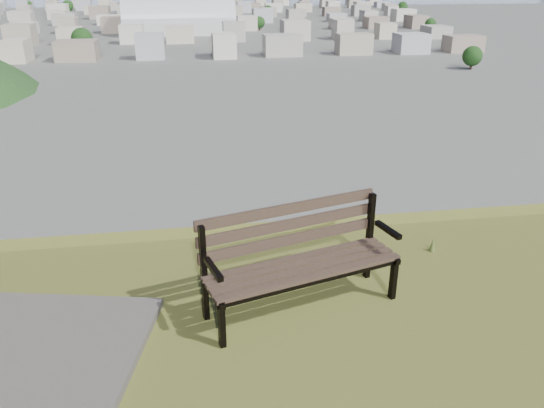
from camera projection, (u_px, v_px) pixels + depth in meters
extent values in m
cube|color=#453727|center=(313.00, 277.00, 5.02)|extent=(1.91, 0.62, 0.04)
cube|color=#453727|center=(307.00, 270.00, 5.13)|extent=(1.91, 0.62, 0.04)
cube|color=#453727|center=(301.00, 264.00, 5.24)|extent=(1.91, 0.62, 0.04)
cube|color=#453727|center=(295.00, 258.00, 5.35)|extent=(1.91, 0.62, 0.04)
cube|color=#453727|center=(291.00, 239.00, 5.35)|extent=(1.90, 0.57, 0.11)
cube|color=#453727|center=(290.00, 224.00, 5.31)|extent=(1.90, 0.57, 0.11)
cube|color=#453727|center=(289.00, 209.00, 5.27)|extent=(1.90, 0.57, 0.11)
cube|color=black|center=(222.00, 324.00, 4.74)|extent=(0.07, 0.08, 0.48)
cube|color=black|center=(204.00, 274.00, 5.02)|extent=(0.07, 0.08, 1.00)
cube|color=black|center=(213.00, 292.00, 4.84)|extent=(0.20, 0.54, 0.05)
cube|color=black|center=(213.00, 269.00, 4.68)|extent=(0.16, 0.39, 0.05)
cube|color=black|center=(394.00, 278.00, 5.46)|extent=(0.07, 0.08, 0.48)
cube|color=black|center=(369.00, 237.00, 5.74)|extent=(0.07, 0.08, 1.00)
cube|color=black|center=(383.00, 251.00, 5.56)|extent=(0.20, 0.54, 0.05)
cube|color=black|center=(388.00, 230.00, 5.40)|extent=(0.16, 0.39, 0.05)
cube|color=black|center=(314.00, 282.00, 5.03)|extent=(1.90, 0.58, 0.04)
cube|color=black|center=(294.00, 262.00, 5.38)|extent=(1.90, 0.58, 0.04)
cone|color=brown|center=(433.00, 245.00, 6.45)|extent=(0.08, 0.08, 0.18)
cube|color=silver|center=(179.00, 28.00, 271.00)|extent=(56.88, 26.36, 6.19)
cylinder|color=silver|center=(179.00, 21.00, 269.77)|extent=(56.88, 26.36, 23.54)
cube|color=silver|center=(13.00, 52.00, 184.52)|extent=(11.00, 11.00, 7.00)
cube|color=#B5A79B|center=(85.00, 50.00, 187.94)|extent=(11.00, 11.00, 7.00)
cube|color=#B7A792|center=(154.00, 49.00, 191.36)|extent=(11.00, 11.00, 7.00)
cube|color=#B4B4B9|center=(220.00, 47.00, 194.78)|extent=(11.00, 11.00, 7.00)
cube|color=beige|center=(284.00, 46.00, 198.19)|extent=(11.00, 11.00, 7.00)
cube|color=gray|center=(346.00, 45.00, 201.61)|extent=(11.00, 11.00, 7.00)
cube|color=beige|center=(406.00, 44.00, 205.03)|extent=(11.00, 11.00, 7.00)
cube|color=#B1A9A0|center=(464.00, 43.00, 208.45)|extent=(11.00, 11.00, 7.00)
cube|color=#B7A792|center=(17.00, 37.00, 228.13)|extent=(11.00, 11.00, 7.00)
cube|color=#B4B4B9|center=(75.00, 36.00, 231.54)|extent=(11.00, 11.00, 7.00)
cube|color=beige|center=(131.00, 35.00, 234.96)|extent=(11.00, 11.00, 7.00)
cube|color=gray|center=(186.00, 34.00, 238.38)|extent=(11.00, 11.00, 7.00)
cube|color=beige|center=(239.00, 33.00, 241.80)|extent=(11.00, 11.00, 7.00)
cube|color=#B1A9A0|center=(291.00, 33.00, 245.22)|extent=(11.00, 11.00, 7.00)
cube|color=silver|center=(341.00, 32.00, 248.64)|extent=(11.00, 11.00, 7.00)
cube|color=#B5A79B|center=(390.00, 31.00, 252.06)|extent=(11.00, 11.00, 7.00)
cube|color=#B7A792|center=(437.00, 30.00, 255.47)|extent=(11.00, 11.00, 7.00)
cube|color=gray|center=(20.00, 27.00, 271.73)|extent=(11.00, 11.00, 7.00)
cube|color=beige|center=(69.00, 26.00, 275.15)|extent=(11.00, 11.00, 7.00)
cube|color=#B1A9A0|center=(116.00, 26.00, 278.57)|extent=(11.00, 11.00, 7.00)
cube|color=silver|center=(163.00, 25.00, 281.99)|extent=(11.00, 11.00, 7.00)
cube|color=#B5A79B|center=(208.00, 24.00, 285.41)|extent=(11.00, 11.00, 7.00)
cube|color=#B7A792|center=(252.00, 24.00, 288.83)|extent=(11.00, 11.00, 7.00)
cube|color=#B4B4B9|center=(295.00, 23.00, 292.24)|extent=(11.00, 11.00, 7.00)
cube|color=beige|center=(337.00, 23.00, 295.66)|extent=(11.00, 11.00, 7.00)
cube|color=gray|center=(378.00, 22.00, 299.08)|extent=(11.00, 11.00, 7.00)
cube|color=beige|center=(419.00, 22.00, 302.50)|extent=(11.00, 11.00, 7.00)
cube|color=#B5A79B|center=(22.00, 20.00, 315.34)|extent=(11.00, 11.00, 7.00)
cube|color=#B7A792|center=(64.00, 19.00, 318.76)|extent=(11.00, 11.00, 7.00)
cube|color=#B4B4B9|center=(105.00, 19.00, 322.18)|extent=(11.00, 11.00, 7.00)
cube|color=beige|center=(145.00, 18.00, 325.60)|extent=(11.00, 11.00, 7.00)
cube|color=gray|center=(185.00, 18.00, 329.01)|extent=(11.00, 11.00, 7.00)
cube|color=beige|center=(223.00, 17.00, 332.43)|extent=(11.00, 11.00, 7.00)
cube|color=#B1A9A0|center=(261.00, 17.00, 335.85)|extent=(11.00, 11.00, 7.00)
cube|color=silver|center=(298.00, 16.00, 339.27)|extent=(11.00, 11.00, 7.00)
cube|color=#B5A79B|center=(335.00, 16.00, 342.69)|extent=(11.00, 11.00, 7.00)
cube|color=#B7A792|center=(370.00, 16.00, 346.11)|extent=(11.00, 11.00, 7.00)
cube|color=#B4B4B9|center=(405.00, 15.00, 349.53)|extent=(11.00, 11.00, 7.00)
cube|color=beige|center=(23.00, 14.00, 358.95)|extent=(11.00, 11.00, 7.00)
cube|color=#B1A9A0|center=(60.00, 14.00, 362.37)|extent=(11.00, 11.00, 7.00)
cube|color=silver|center=(97.00, 13.00, 365.78)|extent=(11.00, 11.00, 7.00)
cube|color=#B5A79B|center=(132.00, 13.00, 369.20)|extent=(11.00, 11.00, 7.00)
cube|color=#B7A792|center=(167.00, 13.00, 372.62)|extent=(11.00, 11.00, 7.00)
cube|color=#B4B4B9|center=(201.00, 12.00, 376.04)|extent=(11.00, 11.00, 7.00)
cube|color=beige|center=(235.00, 12.00, 379.46)|extent=(11.00, 11.00, 7.00)
cube|color=gray|center=(268.00, 12.00, 382.88)|extent=(11.00, 11.00, 7.00)
cube|color=beige|center=(301.00, 11.00, 386.30)|extent=(11.00, 11.00, 7.00)
cube|color=#B1A9A0|center=(333.00, 11.00, 389.71)|extent=(11.00, 11.00, 7.00)
cube|color=silver|center=(364.00, 11.00, 393.13)|extent=(11.00, 11.00, 7.00)
cube|color=#B5A79B|center=(395.00, 10.00, 396.55)|extent=(11.00, 11.00, 7.00)
cube|color=beige|center=(25.00, 10.00, 402.55)|extent=(11.00, 11.00, 7.00)
cube|color=gray|center=(58.00, 10.00, 405.97)|extent=(11.00, 11.00, 7.00)
cube|color=beige|center=(90.00, 9.00, 409.39)|extent=(11.00, 11.00, 7.00)
cube|color=#B1A9A0|center=(122.00, 9.00, 412.81)|extent=(11.00, 11.00, 7.00)
cube|color=silver|center=(153.00, 9.00, 416.23)|extent=(11.00, 11.00, 7.00)
cube|color=#B5A79B|center=(184.00, 8.00, 419.65)|extent=(11.00, 11.00, 7.00)
cube|color=#B7A792|center=(214.00, 8.00, 423.07)|extent=(11.00, 11.00, 7.00)
cube|color=#B4B4B9|center=(244.00, 8.00, 426.48)|extent=(11.00, 11.00, 7.00)
cube|color=beige|center=(274.00, 8.00, 429.90)|extent=(11.00, 11.00, 7.00)
cube|color=gray|center=(303.00, 7.00, 433.32)|extent=(11.00, 11.00, 7.00)
cube|color=beige|center=(331.00, 7.00, 436.74)|extent=(11.00, 11.00, 7.00)
cube|color=#B1A9A0|center=(359.00, 7.00, 440.16)|extent=(11.00, 11.00, 7.00)
cube|color=silver|center=(387.00, 7.00, 443.58)|extent=(11.00, 11.00, 7.00)
cube|color=#B4B4B9|center=(26.00, 6.00, 446.16)|extent=(11.00, 11.00, 7.00)
cube|color=beige|center=(55.00, 6.00, 449.58)|extent=(11.00, 11.00, 7.00)
cube|color=gray|center=(85.00, 6.00, 453.00)|extent=(11.00, 11.00, 7.00)
cube|color=beige|center=(113.00, 6.00, 456.42)|extent=(11.00, 11.00, 7.00)
cube|color=#B1A9A0|center=(142.00, 6.00, 459.84)|extent=(11.00, 11.00, 7.00)
cube|color=silver|center=(170.00, 5.00, 463.25)|extent=(11.00, 11.00, 7.00)
cube|color=#B5A79B|center=(198.00, 5.00, 466.67)|extent=(11.00, 11.00, 7.00)
cube|color=#B7A792|center=(225.00, 5.00, 470.09)|extent=(11.00, 11.00, 7.00)
cube|color=#B4B4B9|center=(252.00, 5.00, 473.51)|extent=(11.00, 11.00, 7.00)
cube|color=beige|center=(278.00, 4.00, 476.93)|extent=(11.00, 11.00, 7.00)
cube|color=gray|center=(304.00, 4.00, 480.35)|extent=(11.00, 11.00, 7.00)
cube|color=beige|center=(330.00, 4.00, 483.77)|extent=(11.00, 11.00, 7.00)
cube|color=#B1A9A0|center=(355.00, 4.00, 487.18)|extent=(11.00, 11.00, 7.00)
cube|color=silver|center=(380.00, 4.00, 490.60)|extent=(11.00, 11.00, 7.00)
cube|color=#B4B4B9|center=(26.00, 4.00, 489.77)|extent=(11.00, 11.00, 7.00)
cube|color=beige|center=(53.00, 3.00, 493.19)|extent=(11.00, 11.00, 7.00)
cube|color=gray|center=(80.00, 3.00, 496.60)|extent=(11.00, 11.00, 7.00)
cube|color=beige|center=(107.00, 3.00, 500.02)|extent=(11.00, 11.00, 7.00)
cube|color=#B1A9A0|center=(133.00, 3.00, 503.44)|extent=(11.00, 11.00, 7.00)
cube|color=silver|center=(158.00, 3.00, 506.86)|extent=(11.00, 11.00, 7.00)
cube|color=#B5A79B|center=(184.00, 2.00, 510.28)|extent=(11.00, 11.00, 7.00)
cube|color=#B7A792|center=(209.00, 2.00, 513.70)|extent=(11.00, 11.00, 7.00)
cube|color=#B4B4B9|center=(233.00, 2.00, 517.12)|extent=(11.00, 11.00, 7.00)
cube|color=beige|center=(258.00, 2.00, 520.53)|extent=(11.00, 11.00, 7.00)
cube|color=gray|center=(282.00, 2.00, 523.95)|extent=(11.00, 11.00, 7.00)
cube|color=beige|center=(305.00, 2.00, 527.37)|extent=(11.00, 11.00, 7.00)
cube|color=#B1A9A0|center=(329.00, 1.00, 530.79)|extent=(11.00, 11.00, 7.00)
cube|color=silver|center=(352.00, 1.00, 534.21)|extent=(11.00, 11.00, 7.00)
cube|color=#B5A79B|center=(375.00, 1.00, 537.63)|extent=(11.00, 11.00, 7.00)
cylinder|color=#35221A|center=(471.00, 66.00, 170.61)|extent=(0.80, 0.80, 2.10)
sphere|color=black|center=(472.00, 56.00, 169.35)|extent=(6.30, 6.30, 6.30)
cylinder|color=#35221A|center=(83.00, 49.00, 206.35)|extent=(0.80, 0.80, 2.70)
sphere|color=black|center=(82.00, 39.00, 204.74)|extent=(8.10, 8.10, 8.10)
cylinder|color=#35221A|center=(430.00, 30.00, 285.09)|extent=(0.80, 0.80, 1.95)
sphere|color=black|center=(430.00, 24.00, 283.93)|extent=(5.85, 5.85, 5.85)
cylinder|color=#35221A|center=(268.00, 15.00, 383.82)|extent=(0.80, 0.80, 2.25)
sphere|color=black|center=(268.00, 10.00, 382.48)|extent=(6.75, 6.75, 6.75)
cylinder|color=#35221A|center=(69.00, 12.00, 416.72)|extent=(0.80, 0.80, 2.85)
sphere|color=black|center=(68.00, 6.00, 415.02)|extent=(8.55, 8.55, 8.55)
cylinder|color=#35221A|center=(28.00, 9.00, 447.36)|extent=(0.80, 0.80, 2.40)
sphere|color=black|center=(28.00, 5.00, 445.93)|extent=(7.20, 7.20, 7.20)
cylinder|color=#35221A|center=(259.00, 28.00, 290.37)|extent=(0.80, 0.80, 2.10)
sphere|color=black|center=(259.00, 22.00, 289.12)|extent=(6.30, 6.30, 6.30)
cylinder|color=#35221A|center=(402.00, 12.00, 417.56)|extent=(0.80, 0.80, 2.55)
sphere|color=black|center=(403.00, 7.00, 416.04)|extent=(7.65, 7.65, 7.65)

